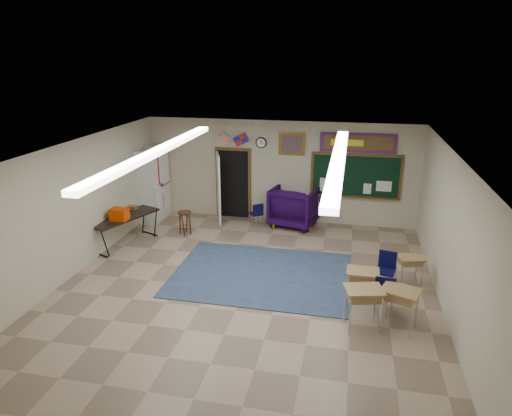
% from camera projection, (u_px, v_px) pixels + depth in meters
% --- Properties ---
extents(floor, '(9.00, 9.00, 0.00)m').
position_uv_depth(floor, '(245.00, 291.00, 9.75)').
color(floor, gray).
rests_on(floor, ground).
extents(back_wall, '(8.00, 0.04, 3.00)m').
position_uv_depth(back_wall, '(280.00, 172.00, 13.44)').
color(back_wall, '#B9B296').
rests_on(back_wall, floor).
extents(front_wall, '(8.00, 0.04, 3.00)m').
position_uv_depth(front_wall, '(152.00, 366.00, 5.10)').
color(front_wall, '#B9B296').
rests_on(front_wall, floor).
extents(left_wall, '(0.04, 9.00, 3.00)m').
position_uv_depth(left_wall, '(68.00, 212.00, 10.05)').
color(left_wall, '#B9B296').
rests_on(left_wall, floor).
extents(right_wall, '(0.04, 9.00, 3.00)m').
position_uv_depth(right_wall, '(453.00, 241.00, 8.49)').
color(right_wall, '#B9B296').
rests_on(right_wall, floor).
extents(ceiling, '(8.00, 9.00, 0.04)m').
position_uv_depth(ceiling, '(244.00, 152.00, 8.79)').
color(ceiling, silver).
rests_on(ceiling, back_wall).
extents(area_rug, '(4.00, 3.00, 0.02)m').
position_uv_depth(area_rug, '(262.00, 274.00, 10.45)').
color(area_rug, '#374768').
rests_on(area_rug, floor).
extents(fluorescent_strips, '(3.86, 6.00, 0.10)m').
position_uv_depth(fluorescent_strips, '(244.00, 156.00, 8.81)').
color(fluorescent_strips, white).
rests_on(fluorescent_strips, ceiling).
extents(doorway, '(1.10, 0.89, 2.16)m').
position_uv_depth(doorway, '(229.00, 185.00, 13.74)').
color(doorway, black).
rests_on(doorway, back_wall).
extents(chalkboard, '(2.55, 0.14, 1.30)m').
position_uv_depth(chalkboard, '(356.00, 177.00, 12.98)').
color(chalkboard, '#523A17').
rests_on(chalkboard, back_wall).
extents(bulletin_board, '(2.10, 0.05, 0.55)m').
position_uv_depth(bulletin_board, '(358.00, 143.00, 12.67)').
color(bulletin_board, '#A3120E').
rests_on(bulletin_board, back_wall).
extents(framed_art_print, '(0.75, 0.05, 0.65)m').
position_uv_depth(framed_art_print, '(292.00, 144.00, 13.06)').
color(framed_art_print, '#8C5E1B').
rests_on(framed_art_print, back_wall).
extents(wall_clock, '(0.32, 0.05, 0.32)m').
position_uv_depth(wall_clock, '(261.00, 143.00, 13.24)').
color(wall_clock, black).
rests_on(wall_clock, back_wall).
extents(wall_flags, '(1.16, 0.06, 0.70)m').
position_uv_depth(wall_flags, '(233.00, 137.00, 13.34)').
color(wall_flags, red).
rests_on(wall_flags, back_wall).
extents(storage_cabinet, '(0.59, 1.25, 2.20)m').
position_uv_depth(storage_cabinet, '(154.00, 184.00, 13.69)').
color(storage_cabinet, silver).
rests_on(storage_cabinet, floor).
extents(wingback_armchair, '(1.49, 1.52, 1.16)m').
position_uv_depth(wingback_armchair, '(295.00, 206.00, 13.31)').
color(wingback_armchair, black).
rests_on(wingback_armchair, floor).
extents(student_chair_reading, '(0.50, 0.50, 0.72)m').
position_uv_depth(student_chair_reading, '(256.00, 214.00, 13.29)').
color(student_chair_reading, black).
rests_on(student_chair_reading, floor).
extents(student_chair_desk_a, '(0.45, 0.45, 0.85)m').
position_uv_depth(student_chair_desk_a, '(384.00, 293.00, 8.80)').
color(student_chair_desk_a, black).
rests_on(student_chair_desk_a, floor).
extents(student_chair_desk_b, '(0.50, 0.50, 0.83)m').
position_uv_depth(student_chair_desk_b, '(385.00, 272.00, 9.67)').
color(student_chair_desk_b, black).
rests_on(student_chair_desk_b, floor).
extents(student_desk_front_left, '(0.64, 0.48, 0.76)m').
position_uv_depth(student_desk_front_left, '(362.00, 286.00, 9.08)').
color(student_desk_front_left, '#9E7A49').
rests_on(student_desk_front_left, floor).
extents(student_desk_front_right, '(0.63, 0.54, 0.65)m').
position_uv_depth(student_desk_front_right, '(409.00, 269.00, 9.91)').
color(student_desk_front_right, '#9E7A49').
rests_on(student_desk_front_right, floor).
extents(student_desk_back_left, '(0.78, 0.66, 0.81)m').
position_uv_depth(student_desk_back_left, '(363.00, 306.00, 8.29)').
color(student_desk_back_left, '#9E7A49').
rests_on(student_desk_back_left, floor).
extents(student_desk_back_right, '(0.79, 0.70, 0.79)m').
position_uv_depth(student_desk_back_right, '(399.00, 307.00, 8.29)').
color(student_desk_back_right, '#9E7A49').
rests_on(student_desk_back_right, floor).
extents(folding_table, '(1.30, 2.01, 1.09)m').
position_uv_depth(folding_table, '(125.00, 229.00, 11.97)').
color(folding_table, black).
rests_on(folding_table, floor).
extents(wooden_stool, '(0.38, 0.38, 0.67)m').
position_uv_depth(wooden_stool, '(185.00, 223.00, 12.68)').
color(wooden_stool, '#492616').
rests_on(wooden_stool, floor).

